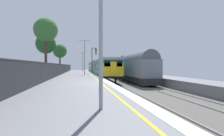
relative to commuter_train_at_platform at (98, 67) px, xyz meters
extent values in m
cube|color=slate|center=(-4.60, -27.28, -1.77)|extent=(6.40, 110.00, 1.00)
cube|color=silver|center=(-1.70, -27.28, -1.26)|extent=(0.60, 110.00, 0.01)
cube|color=yellow|center=(-2.45, -27.28, -1.26)|extent=(0.12, 110.00, 0.01)
cube|color=#56514C|center=(4.10, -27.28, -2.37)|extent=(11.00, 110.00, 0.20)
cube|color=slate|center=(7.50, -27.28, -1.77)|extent=(3.60, 110.00, 1.00)
cube|color=gray|center=(-0.71, -27.28, -2.23)|extent=(0.07, 110.00, 0.08)
cube|color=gray|center=(0.72, -27.28, -2.23)|extent=(0.07, 110.00, 0.08)
cube|color=gray|center=(3.29, -27.28, -2.23)|extent=(0.07, 110.00, 0.08)
cube|color=gray|center=(4.72, -27.28, -2.23)|extent=(0.07, 110.00, 0.08)
cube|color=#2D846B|center=(0.00, -10.27, 0.00)|extent=(2.80, 20.06, 2.30)
cube|color=black|center=(0.00, -10.27, -1.27)|extent=(2.64, 19.46, 0.25)
cube|color=#999E9E|center=(0.00, -10.27, 1.27)|extent=(2.68, 20.06, 0.24)
cube|color=black|center=(-1.41, -10.27, 0.30)|extent=(0.02, 18.46, 0.84)
cube|color=teal|center=(-1.41, -15.29, -0.10)|extent=(0.03, 1.10, 1.90)
cube|color=teal|center=(-1.41, -5.26, -0.10)|extent=(0.03, 1.10, 1.90)
cylinder|color=black|center=(-0.78, -17.70, -1.77)|extent=(0.12, 0.84, 0.84)
cylinder|color=black|center=(0.78, -17.70, -1.77)|extent=(0.12, 0.84, 0.84)
cylinder|color=black|center=(-0.78, -2.84, -1.77)|extent=(0.12, 0.84, 0.84)
cylinder|color=black|center=(0.78, -2.84, -1.77)|extent=(0.12, 0.84, 0.84)
cube|color=#2D846B|center=(0.00, 10.39, 0.00)|extent=(2.80, 20.06, 2.30)
cube|color=black|center=(0.00, 10.39, -1.27)|extent=(2.64, 19.46, 0.25)
cube|color=#999E9E|center=(0.00, 10.39, 1.27)|extent=(2.68, 20.06, 0.24)
cube|color=black|center=(-1.41, 10.39, 0.30)|extent=(0.02, 18.46, 0.84)
cube|color=teal|center=(-1.41, 5.38, -0.10)|extent=(0.03, 1.10, 1.90)
cube|color=teal|center=(-1.41, 15.41, -0.10)|extent=(0.03, 1.10, 1.90)
cylinder|color=black|center=(-0.78, 2.96, -1.77)|extent=(0.12, 0.84, 0.84)
cylinder|color=black|center=(0.78, 2.96, -1.77)|extent=(0.12, 0.84, 0.84)
cylinder|color=black|center=(-0.78, 17.82, -1.77)|extent=(0.12, 0.84, 0.84)
cylinder|color=black|center=(0.78, 17.82, -1.77)|extent=(0.12, 0.84, 0.84)
cube|color=yellow|center=(0.00, -20.26, -0.25)|extent=(2.70, 0.10, 1.70)
cube|color=black|center=(0.00, -20.27, 0.55)|extent=(2.40, 0.08, 0.80)
cube|color=yellow|center=(0.00, -20.40, -0.10)|extent=(0.80, 0.24, 1.80)
cylinder|color=white|center=(-0.95, -20.32, -1.00)|extent=(0.18, 0.06, 0.18)
cylinder|color=white|center=(0.95, -20.32, -1.00)|extent=(0.18, 0.06, 0.18)
cylinder|color=black|center=(0.00, -20.55, -1.25)|extent=(0.20, 0.35, 0.20)
cube|color=black|center=(0.00, 10.39, 1.52)|extent=(0.60, 0.90, 0.20)
cube|color=#232326|center=(4.00, -17.52, -1.64)|extent=(2.30, 12.84, 0.79)
cube|color=slate|center=(4.00, -17.52, -0.11)|extent=(2.60, 12.04, 2.28)
cylinder|color=#515660|center=(4.00, -17.52, 1.03)|extent=(2.39, 11.64, 2.39)
cylinder|color=black|center=(3.22, -21.95, -1.77)|extent=(0.12, 0.84, 0.84)
cylinder|color=black|center=(4.78, -21.95, -1.77)|extent=(0.12, 0.84, 0.84)
cylinder|color=black|center=(3.22, -13.10, -1.77)|extent=(0.12, 0.84, 0.84)
cylinder|color=black|center=(4.78, -13.10, -1.77)|extent=(0.12, 0.84, 0.84)
cube|color=#232326|center=(4.00, -3.88, -1.64)|extent=(2.30, 12.84, 0.79)
cube|color=slate|center=(4.00, -3.88, -0.11)|extent=(2.60, 12.04, 2.28)
cylinder|color=#515660|center=(4.00, -3.88, 1.03)|extent=(2.39, 11.64, 2.39)
cylinder|color=black|center=(3.22, -8.30, -1.77)|extent=(0.12, 0.84, 0.84)
cylinder|color=black|center=(4.78, -8.30, -1.77)|extent=(0.12, 0.84, 0.84)
cylinder|color=black|center=(3.22, 0.54, -1.77)|extent=(0.12, 0.84, 0.84)
cylinder|color=black|center=(4.78, 0.54, -1.77)|extent=(0.12, 0.84, 0.84)
cube|color=#232326|center=(4.00, 9.77, -1.64)|extent=(2.30, 12.84, 0.79)
cube|color=slate|center=(4.00, 9.77, -0.11)|extent=(2.60, 12.04, 2.28)
cylinder|color=#515660|center=(4.00, 9.77, 1.03)|extent=(2.39, 11.64, 2.39)
cylinder|color=black|center=(3.22, 5.34, -1.77)|extent=(0.12, 0.84, 0.84)
cylinder|color=black|center=(4.78, 5.34, -1.77)|extent=(0.12, 0.84, 0.84)
cylinder|color=black|center=(3.22, 14.19, -1.77)|extent=(0.12, 0.84, 0.84)
cylinder|color=black|center=(4.78, 14.19, -1.77)|extent=(0.12, 0.84, 0.84)
cube|color=#232326|center=(4.00, 23.41, -1.64)|extent=(2.30, 12.84, 0.79)
cube|color=slate|center=(4.00, 23.41, -0.11)|extent=(2.60, 12.04, 2.28)
cylinder|color=#515660|center=(4.00, 23.41, 1.03)|extent=(2.39, 11.64, 2.39)
cylinder|color=black|center=(3.22, 18.99, -1.77)|extent=(0.12, 0.84, 0.84)
cylinder|color=black|center=(4.78, 18.99, -1.77)|extent=(0.12, 0.84, 0.84)
cylinder|color=black|center=(3.22, 27.83, -1.77)|extent=(0.12, 0.84, 0.84)
cylinder|color=black|center=(4.78, 27.83, -1.77)|extent=(0.12, 0.84, 0.84)
cylinder|color=#47474C|center=(-1.75, -3.92, 1.40)|extent=(0.18, 0.18, 5.33)
cube|color=#47474C|center=(-1.30, -3.92, 4.06)|extent=(0.90, 0.12, 0.12)
cube|color=black|center=(-0.90, -3.92, 3.51)|extent=(0.28, 0.20, 1.00)
cylinder|color=black|center=(-0.90, -4.04, 3.83)|extent=(0.16, 0.04, 0.16)
cylinder|color=black|center=(-0.90, -4.04, 3.51)|extent=(0.16, 0.04, 0.16)
cylinder|color=#19D83F|center=(-0.90, -4.04, 3.19)|extent=(0.16, 0.04, 0.16)
cube|color=black|center=(-0.90, -3.92, 2.76)|extent=(0.32, 0.16, 0.24)
cylinder|color=#59595B|center=(-1.85, -7.84, -0.14)|extent=(0.08, 0.08, 2.25)
cylinder|color=black|center=(-1.85, -7.85, 1.04)|extent=(0.59, 0.02, 0.59)
cylinder|color=silver|center=(-1.85, -7.86, 1.04)|extent=(0.56, 0.02, 0.56)
cube|color=black|center=(-1.85, -7.87, 1.04)|extent=(0.24, 0.01, 0.18)
cylinder|color=#93999E|center=(-3.52, -37.69, 1.56)|extent=(0.14, 0.14, 5.66)
cylinder|color=#93999E|center=(-3.52, -12.59, 1.62)|extent=(0.14, 0.14, 5.78)
cube|color=#93999E|center=(-3.07, -12.59, 4.41)|extent=(0.90, 0.08, 0.08)
cylinder|color=silver|center=(-2.62, -12.59, 4.33)|extent=(0.20, 0.20, 0.18)
cube|color=#93999E|center=(-3.97, -12.59, 4.41)|extent=(0.90, 0.08, 0.08)
cylinder|color=silver|center=(-4.42, -12.59, 4.33)|extent=(0.20, 0.20, 0.18)
cylinder|color=#93999E|center=(-3.52, 12.50, 1.49)|extent=(0.14, 0.14, 5.51)
cube|color=#93999E|center=(-3.07, 12.50, 4.14)|extent=(0.90, 0.08, 0.08)
cylinder|color=silver|center=(-2.62, 12.50, 4.06)|extent=(0.20, 0.20, 0.18)
cube|color=#93999E|center=(-3.97, 12.50, 4.14)|extent=(0.90, 0.08, 0.08)
cylinder|color=silver|center=(-4.42, 12.50, 4.06)|extent=(0.20, 0.20, 0.18)
cube|color=#282B2D|center=(-7.55, -27.28, -0.36)|extent=(0.03, 99.00, 1.82)
cube|color=#38383D|center=(-7.55, -27.28, 0.55)|extent=(0.06, 99.00, 0.06)
cylinder|color=#38383D|center=(-7.55, -27.28, -0.36)|extent=(0.07, 0.07, 1.82)
cylinder|color=#38383D|center=(-7.55, -15.59, -0.36)|extent=(0.07, 0.07, 1.82)
cylinder|color=#38383D|center=(-7.55, -3.90, -0.36)|extent=(0.07, 0.07, 1.82)
cylinder|color=#38383D|center=(-7.55, 7.78, -0.36)|extent=(0.07, 0.07, 1.82)
cylinder|color=#38383D|center=(-7.55, 19.47, -0.36)|extent=(0.07, 0.07, 1.82)
cylinder|color=#473323|center=(-10.39, -8.63, 0.99)|extent=(0.35, 0.35, 4.52)
sphere|color=#234C23|center=(-10.39, -8.63, 4.23)|extent=(3.56, 3.56, 3.56)
sphere|color=#234C23|center=(-10.67, -8.42, 3.79)|extent=(2.23, 2.23, 2.23)
cylinder|color=#473323|center=(-9.01, -16.57, 1.58)|extent=(0.37, 0.37, 5.69)
sphere|color=#33662D|center=(-9.01, -16.57, 5.34)|extent=(3.32, 3.32, 3.32)
sphere|color=#33662D|center=(-9.15, -16.25, 4.93)|extent=(2.10, 2.10, 2.10)
cylinder|color=#473323|center=(-9.50, 6.73, 0.96)|extent=(0.40, 0.40, 4.45)
sphere|color=#285628|center=(-9.50, 6.73, 4.17)|extent=(3.59, 3.59, 3.59)
sphere|color=#285628|center=(-9.15, 6.85, 3.72)|extent=(2.06, 2.06, 2.06)
camera|label=1|loc=(-4.23, -44.18, 0.24)|focal=30.08mm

